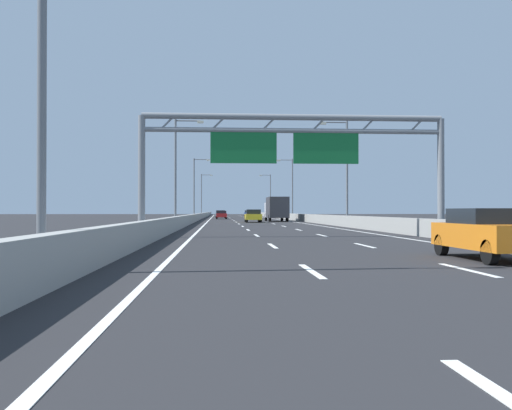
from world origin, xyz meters
name	(u,v)px	position (x,y,z in m)	size (l,w,h in m)	color
ground_plane	(240,218)	(0.00, 100.00, 0.00)	(260.00, 260.00, 0.00)	#262628
lane_dash_left_1	(311,271)	(-1.80, 12.50, 0.01)	(0.16, 3.00, 0.01)	white
lane_dash_left_2	(273,246)	(-1.80, 21.50, 0.01)	(0.16, 3.00, 0.01)	white
lane_dash_left_3	(257,236)	(-1.80, 30.50, 0.01)	(0.16, 3.00, 0.01)	white
lane_dash_left_4	(248,230)	(-1.80, 39.50, 0.01)	(0.16, 3.00, 0.01)	white
lane_dash_left_5	(243,226)	(-1.80, 48.50, 0.01)	(0.16, 3.00, 0.01)	white
lane_dash_left_6	(239,224)	(-1.80, 57.50, 0.01)	(0.16, 3.00, 0.01)	white
lane_dash_left_7	(236,222)	(-1.80, 66.50, 0.01)	(0.16, 3.00, 0.01)	white
lane_dash_left_8	(234,221)	(-1.80, 75.50, 0.01)	(0.16, 3.00, 0.01)	white
lane_dash_left_9	(232,220)	(-1.80, 84.50, 0.01)	(0.16, 3.00, 0.01)	white
lane_dash_left_10	(231,219)	(-1.80, 93.50, 0.01)	(0.16, 3.00, 0.01)	white
lane_dash_left_11	(230,218)	(-1.80, 102.50, 0.01)	(0.16, 3.00, 0.01)	white
lane_dash_left_12	(229,218)	(-1.80, 111.50, 0.01)	(0.16, 3.00, 0.01)	white
lane_dash_left_13	(228,217)	(-1.80, 120.50, 0.01)	(0.16, 3.00, 0.01)	white
lane_dash_left_14	(228,217)	(-1.80, 129.50, 0.01)	(0.16, 3.00, 0.01)	white
lane_dash_left_15	(227,216)	(-1.80, 138.50, 0.01)	(0.16, 3.00, 0.01)	white
lane_dash_left_16	(227,216)	(-1.80, 147.50, 0.01)	(0.16, 3.00, 0.01)	white
lane_dash_left_17	(226,216)	(-1.80, 156.50, 0.01)	(0.16, 3.00, 0.01)	white
lane_dash_right_1	(467,270)	(1.80, 12.50, 0.01)	(0.16, 3.00, 0.01)	white
lane_dash_right_2	(365,246)	(1.80, 21.50, 0.01)	(0.16, 3.00, 0.01)	white
lane_dash_right_3	(322,235)	(1.80, 30.50, 0.01)	(0.16, 3.00, 0.01)	white
lane_dash_right_4	(299,230)	(1.80, 39.50, 0.01)	(0.16, 3.00, 0.01)	white
lane_dash_right_5	(284,226)	(1.80, 48.50, 0.01)	(0.16, 3.00, 0.01)	white
lane_dash_right_6	(274,224)	(1.80, 57.50, 0.01)	(0.16, 3.00, 0.01)	white
lane_dash_right_7	(266,222)	(1.80, 66.50, 0.01)	(0.16, 3.00, 0.01)	white
lane_dash_right_8	(261,221)	(1.80, 75.50, 0.01)	(0.16, 3.00, 0.01)	white
lane_dash_right_9	(256,220)	(1.80, 84.50, 0.01)	(0.16, 3.00, 0.01)	white
lane_dash_right_10	(253,219)	(1.80, 93.50, 0.01)	(0.16, 3.00, 0.01)	white
lane_dash_right_11	(250,218)	(1.80, 102.50, 0.01)	(0.16, 3.00, 0.01)	white
lane_dash_right_12	(247,218)	(1.80, 111.50, 0.01)	(0.16, 3.00, 0.01)	white
lane_dash_right_13	(245,217)	(1.80, 120.50, 0.01)	(0.16, 3.00, 0.01)	white
lane_dash_right_14	(243,217)	(1.80, 129.50, 0.01)	(0.16, 3.00, 0.01)	white
lane_dash_right_15	(242,216)	(1.80, 138.50, 0.01)	(0.16, 3.00, 0.01)	white
lane_dash_right_16	(240,216)	(1.80, 147.50, 0.01)	(0.16, 3.00, 0.01)	white
lane_dash_right_17	(239,216)	(1.80, 156.50, 0.01)	(0.16, 3.00, 0.01)	white
edge_line_left	(210,219)	(-5.25, 88.00, 0.01)	(0.16, 176.00, 0.01)	white
edge_line_right	(276,219)	(5.25, 88.00, 0.01)	(0.16, 176.00, 0.01)	white
barrier_left	(203,215)	(-6.90, 110.00, 0.47)	(0.45, 220.00, 0.95)	#9E9E99
barrier_right	(273,215)	(6.90, 110.00, 0.47)	(0.45, 220.00, 0.95)	#9E9E99
sign_gantry	(292,144)	(-0.11, 28.67, 4.80)	(15.92, 0.36, 6.36)	gray
streetlamp_left_near	(53,25)	(-7.47, 12.39, 5.40)	(2.58, 0.28, 9.50)	slate
streetlamp_left_mid	(178,165)	(-7.47, 49.81, 5.40)	(2.58, 0.28, 9.50)	slate
streetlamp_right_mid	(344,166)	(7.47, 49.81, 5.40)	(2.58, 0.28, 9.50)	slate
streetlamp_left_far	(196,185)	(-7.47, 87.23, 5.40)	(2.58, 0.28, 9.50)	slate
streetlamp_right_far	(291,185)	(7.47, 87.23, 5.40)	(2.58, 0.28, 9.50)	slate
streetlamp_left_distant	(202,193)	(-7.47, 124.64, 5.40)	(2.58, 0.28, 9.50)	slate
streetlamp_right_distant	(269,193)	(7.47, 124.64, 5.40)	(2.58, 0.28, 9.50)	slate
blue_car	(248,213)	(3.44, 139.13, 0.75)	(1.86, 4.57, 1.46)	#2347AD
silver_car	(221,214)	(-3.51, 106.75, 0.75)	(1.89, 4.18, 1.44)	#A8ADB2
orange_car	(491,233)	(3.72, 15.21, 0.75)	(1.84, 4.15, 1.43)	orange
green_car	(220,213)	(-3.49, 128.92, 0.74)	(1.78, 4.11, 1.42)	#1E7A38
red_car	(222,215)	(-3.41, 91.83, 0.72)	(1.74, 4.41, 1.37)	red
yellow_car	(253,216)	(0.15, 65.28, 0.77)	(1.82, 4.29, 1.51)	yellow
box_truck	(277,208)	(3.58, 71.76, 1.69)	(2.45, 7.99, 3.09)	silver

